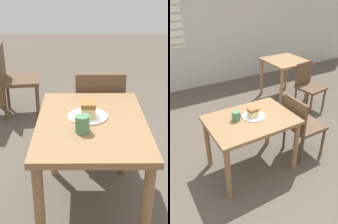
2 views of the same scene
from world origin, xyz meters
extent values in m
plane|color=brown|center=(0.00, 0.00, 0.00)|extent=(14.00, 14.00, 0.00)
cube|color=beige|center=(0.00, 3.03, 1.40)|extent=(10.00, 0.06, 2.80)
cube|color=olive|center=(0.04, 0.18, 0.69)|extent=(0.97, 0.69, 0.04)
cylinder|color=olive|center=(-0.40, -0.11, 0.34)|extent=(0.06, 0.06, 0.67)
cylinder|color=olive|center=(0.47, -0.11, 0.34)|extent=(0.06, 0.06, 0.67)
cylinder|color=olive|center=(-0.40, 0.48, 0.34)|extent=(0.06, 0.06, 0.67)
cylinder|color=olive|center=(0.47, 0.48, 0.34)|extent=(0.06, 0.06, 0.67)
cube|color=#9E754C|center=(1.61, 1.61, 0.76)|extent=(0.73, 0.77, 0.04)
cylinder|color=#9E754C|center=(1.29, 1.28, 0.37)|extent=(0.06, 0.06, 0.74)
cylinder|color=#9E754C|center=(1.92, 1.28, 0.37)|extent=(0.06, 0.06, 0.74)
cylinder|color=#9E754C|center=(1.29, 1.94, 0.37)|extent=(0.06, 0.06, 0.74)
cylinder|color=#9E754C|center=(1.92, 1.94, 0.37)|extent=(0.06, 0.06, 0.74)
cube|color=brown|center=(0.79, 0.10, 0.42)|extent=(0.42, 0.42, 0.04)
cylinder|color=brown|center=(0.97, -0.08, 0.20)|extent=(0.04, 0.04, 0.40)
cylinder|color=brown|center=(0.97, 0.28, 0.20)|extent=(0.04, 0.04, 0.40)
cylinder|color=brown|center=(0.61, -0.08, 0.20)|extent=(0.04, 0.04, 0.40)
cylinder|color=brown|center=(0.61, 0.28, 0.20)|extent=(0.04, 0.04, 0.40)
cube|color=brown|center=(0.60, 0.10, 0.64)|extent=(0.03, 0.40, 0.40)
cube|color=brown|center=(1.70, 0.96, 0.42)|extent=(0.47, 0.47, 0.04)
cylinder|color=brown|center=(1.55, 0.75, 0.20)|extent=(0.04, 0.04, 0.40)
cylinder|color=brown|center=(1.90, 0.80, 0.20)|extent=(0.04, 0.04, 0.40)
cylinder|color=brown|center=(1.50, 1.11, 0.20)|extent=(0.04, 0.04, 0.40)
cylinder|color=brown|center=(1.86, 1.16, 0.20)|extent=(0.04, 0.04, 0.40)
cube|color=brown|center=(1.68, 1.15, 0.64)|extent=(0.40, 0.08, 0.40)
cylinder|color=white|center=(0.09, 0.21, 0.72)|extent=(0.26, 0.26, 0.01)
cube|color=beige|center=(0.07, 0.20, 0.76)|extent=(0.11, 0.09, 0.07)
cube|color=#936033|center=(0.07, 0.20, 0.81)|extent=(0.11, 0.09, 0.03)
cylinder|color=#4C8456|center=(-0.12, 0.24, 0.77)|extent=(0.09, 0.09, 0.10)
torus|color=#4C8456|center=(-0.08, 0.24, 0.77)|extent=(0.02, 0.07, 0.07)
camera|label=1|loc=(-1.74, 0.24, 1.57)|focal=50.00mm
camera|label=2|loc=(-0.98, -1.61, 1.98)|focal=35.00mm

